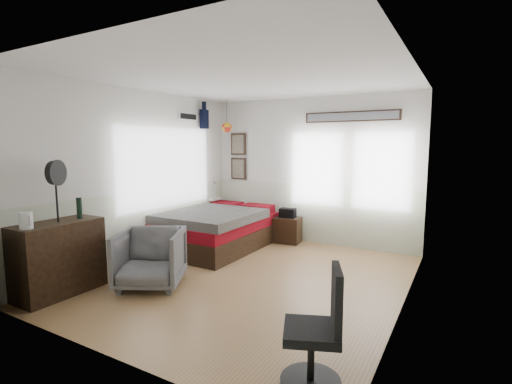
% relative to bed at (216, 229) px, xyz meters
% --- Properties ---
extents(ground_plane, '(4.00, 4.50, 0.01)m').
position_rel_bed_xyz_m(ground_plane, '(1.30, -1.06, -0.34)').
color(ground_plane, '#9B6E40').
extents(room_shell, '(4.02, 4.52, 2.71)m').
position_rel_bed_xyz_m(room_shell, '(1.22, -0.88, 1.28)').
color(room_shell, silver).
rests_on(room_shell, ground_plane).
extents(wall_decor, '(3.55, 1.32, 1.44)m').
position_rel_bed_xyz_m(wall_decor, '(0.20, 0.89, 1.76)').
color(wall_decor, '#3C281B').
rests_on(wall_decor, room_shell).
extents(bed, '(1.57, 2.15, 0.68)m').
position_rel_bed_xyz_m(bed, '(0.00, 0.00, 0.00)').
color(bed, black).
rests_on(bed, ground_plane).
extents(dresser, '(0.48, 1.00, 0.90)m').
position_rel_bed_xyz_m(dresser, '(-0.44, -2.67, 0.11)').
color(dresser, black).
rests_on(dresser, ground_plane).
extents(armchair, '(1.09, 1.10, 0.74)m').
position_rel_bed_xyz_m(armchair, '(0.36, -1.95, 0.04)').
color(armchair, '#4E4E56').
rests_on(armchair, ground_plane).
extents(nightstand, '(0.52, 0.43, 0.48)m').
position_rel_bed_xyz_m(nightstand, '(0.97, 0.95, -0.10)').
color(nightstand, black).
rests_on(nightstand, ground_plane).
extents(task_chair, '(0.54, 0.54, 0.93)m').
position_rel_bed_xyz_m(task_chair, '(2.95, -2.79, 0.04)').
color(task_chair, black).
rests_on(task_chair, ground_plane).
extents(kettle, '(0.16, 0.14, 0.19)m').
position_rel_bed_xyz_m(kettle, '(-0.37, -3.06, 0.66)').
color(kettle, silver).
rests_on(kettle, dresser).
extents(bottle, '(0.07, 0.07, 0.27)m').
position_rel_bed_xyz_m(bottle, '(-0.40, -2.39, 0.70)').
color(bottle, black).
rests_on(bottle, dresser).
extents(stand_fan, '(0.19, 0.29, 0.75)m').
position_rel_bed_xyz_m(stand_fan, '(-0.39, -2.67, 1.15)').
color(stand_fan, black).
rests_on(stand_fan, dresser).
extents(black_bag, '(0.31, 0.22, 0.17)m').
position_rel_bed_xyz_m(black_bag, '(0.97, 0.95, 0.23)').
color(black_bag, black).
rests_on(black_bag, nightstand).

